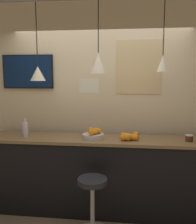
{
  "coord_description": "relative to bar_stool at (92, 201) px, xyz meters",
  "views": [
    {
      "loc": [
        0.38,
        -2.65,
        1.85
      ],
      "look_at": [
        0.0,
        0.57,
        1.39
      ],
      "focal_mm": 40.0,
      "sensor_mm": 36.0,
      "label": 1
    }
  ],
  "objects": [
    {
      "name": "fruit_bowl",
      "position": [
        -0.05,
        0.5,
        0.67
      ],
      "size": [
        0.28,
        0.28,
        0.15
      ],
      "color": "beige",
      "rests_on": "service_counter"
    },
    {
      "name": "orange_pile",
      "position": [
        0.41,
        0.51,
        0.65
      ],
      "size": [
        0.25,
        0.26,
        0.09
      ],
      "color": "orange",
      "rests_on": "service_counter"
    },
    {
      "name": "pendant_lamp_right",
      "position": [
        0.82,
        0.57,
        1.59
      ],
      "size": [
        0.14,
        0.14,
        0.9
      ],
      "color": "black"
    },
    {
      "name": "juice_bottle",
      "position": [
        -0.99,
        0.5,
        0.72
      ],
      "size": [
        0.08,
        0.08,
        0.25
      ],
      "color": "silver",
      "rests_on": "service_counter"
    },
    {
      "name": "back_wall",
      "position": [
        0.0,
        0.93,
        1.03
      ],
      "size": [
        8.0,
        0.06,
        2.9
      ],
      "color": "beige",
      "rests_on": "ground_plane"
    },
    {
      "name": "pendant_lamp_left",
      "position": [
        -0.81,
        0.57,
        1.47
      ],
      "size": [
        0.2,
        0.2,
        1.01
      ],
      "color": "black"
    },
    {
      "name": "pendant_lamp_middle",
      "position": [
        0.0,
        0.57,
        1.6
      ],
      "size": [
        0.19,
        0.19,
        0.92
      ],
      "color": "black"
    },
    {
      "name": "spread_jar",
      "position": [
        1.16,
        0.5,
        0.65
      ],
      "size": [
        0.1,
        0.1,
        0.08
      ],
      "color": "#562D19",
      "rests_on": "service_counter"
    },
    {
      "name": "wall_poster",
      "position": [
        0.53,
        0.9,
        1.55
      ],
      "size": [
        0.62,
        0.01,
        0.75
      ],
      "color": "#DBBC84"
    },
    {
      "name": "bar_stool",
      "position": [
        0.0,
        0.0,
        0.0
      ],
      "size": [
        0.46,
        0.46,
        0.7
      ],
      "color": "#B7B7BC",
      "rests_on": "ground_plane"
    },
    {
      "name": "mounted_tv",
      "position": [
        -1.08,
        0.88,
        1.5
      ],
      "size": [
        0.75,
        0.04,
        0.49
      ],
      "color": "black"
    },
    {
      "name": "service_counter",
      "position": [
        0.0,
        0.54,
        0.1
      ],
      "size": [
        3.0,
        0.56,
        1.04
      ],
      "color": "black",
      "rests_on": "ground_plane"
    },
    {
      "name": "hanging_menu_board",
      "position": [
        -0.08,
        0.34,
        1.32
      ],
      "size": [
        0.24,
        0.01,
        0.17
      ],
      "color": "white"
    }
  ]
}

